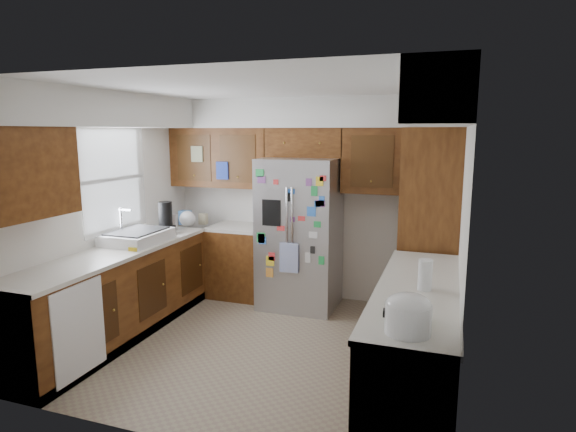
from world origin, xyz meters
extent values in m
plane|color=gray|center=(0.00, 0.00, 0.00)|extent=(3.60, 3.60, 0.00)
cube|color=white|center=(0.00, 1.60, 1.25)|extent=(3.60, 0.04, 2.50)
cube|color=white|center=(-1.80, 0.00, 1.25)|extent=(0.04, 3.20, 2.50)
cube|color=white|center=(1.80, 0.00, 1.25)|extent=(0.04, 3.20, 2.50)
cube|color=white|center=(0.00, -1.60, 1.25)|extent=(3.60, 0.04, 2.50)
cube|color=white|center=(0.00, 0.00, 2.51)|extent=(3.60, 3.20, 0.02)
cube|color=silver|center=(0.00, 1.41, 2.33)|extent=(3.60, 0.38, 0.35)
cube|color=silver|center=(-1.61, 0.00, 2.33)|extent=(0.38, 3.20, 0.35)
cube|color=silver|center=(1.61, 0.00, 2.33)|extent=(0.38, 3.20, 0.35)
cube|color=#411F0C|center=(-1.14, 1.43, 1.77)|extent=(1.33, 0.34, 0.75)
cube|color=#411F0C|center=(1.14, 1.43, 1.77)|extent=(1.33, 0.34, 0.75)
cube|color=#411F0C|center=(-1.63, -1.15, 1.77)|extent=(0.34, 0.85, 0.75)
cube|color=white|center=(-1.79, 0.10, 1.60)|extent=(0.02, 0.90, 1.05)
cube|color=white|center=(-1.75, 0.10, 1.60)|extent=(0.01, 1.02, 1.15)
cube|color=#1C35A4|center=(-1.03, 1.24, 1.62)|extent=(0.16, 0.02, 0.22)
cube|color=beige|center=(-1.39, 1.24, 1.82)|extent=(0.16, 0.02, 0.20)
cube|color=#411F0C|center=(-1.50, -0.30, 0.44)|extent=(0.60, 2.60, 0.88)
cube|color=#411F0C|center=(-0.83, 1.30, 0.44)|extent=(0.75, 0.60, 0.88)
cube|color=silver|center=(-1.50, -0.30, 0.90)|extent=(0.63, 2.60, 0.04)
cube|color=silver|center=(-0.83, 1.30, 0.90)|extent=(0.75, 0.60, 0.04)
cube|color=black|center=(-1.50, -0.30, 0.05)|extent=(0.60, 2.60, 0.10)
cube|color=white|center=(-1.19, -1.15, 0.46)|extent=(0.01, 0.58, 0.80)
cube|color=#411F0C|center=(1.50, -0.47, 0.44)|extent=(0.60, 2.25, 0.88)
cube|color=silver|center=(1.50, -0.47, 0.90)|extent=(0.63, 2.25, 0.04)
cube|color=black|center=(1.50, -0.47, 0.05)|extent=(0.60, 2.25, 0.10)
cube|color=#411F0C|center=(1.50, 1.15, 1.07)|extent=(0.60, 0.90, 2.15)
cube|color=#A7A7AC|center=(0.00, 1.21, 0.90)|extent=(0.90, 0.75, 1.80)
cylinder|color=silver|center=(-0.03, 0.82, 1.05)|extent=(0.02, 0.02, 0.90)
cylinder|color=silver|center=(0.03, 0.82, 1.05)|extent=(0.02, 0.02, 0.90)
cube|color=black|center=(-0.22, 0.83, 1.20)|extent=(0.22, 0.01, 0.30)
cube|color=white|center=(0.00, 0.80, 0.70)|extent=(0.22, 0.01, 0.34)
cube|color=white|center=(0.21, 0.82, 0.72)|extent=(0.06, 0.00, 0.12)
cube|color=black|center=(0.27, 0.82, 0.81)|extent=(0.05, 0.00, 0.08)
cube|color=blue|center=(0.32, 0.82, 1.33)|extent=(0.07, 0.00, 0.07)
cube|color=red|center=(-0.16, 0.82, 1.55)|extent=(0.06, 0.00, 0.06)
cube|color=#8C4C99|center=(-0.34, 0.82, 1.57)|extent=(0.10, 0.00, 0.08)
cube|color=#8C4C99|center=(0.22, 0.82, 1.56)|extent=(0.07, 0.00, 0.08)
cube|color=green|center=(0.28, 0.82, 1.47)|extent=(0.07, 0.00, 0.11)
cube|color=black|center=(-0.02, 0.82, 1.39)|extent=(0.05, 0.00, 0.10)
cube|color=blue|center=(0.25, 0.82, 1.24)|extent=(0.10, 0.00, 0.11)
cube|color=green|center=(-0.36, 0.82, 1.65)|extent=(0.10, 0.00, 0.09)
cube|color=blue|center=(0.02, 0.82, 1.45)|extent=(0.08, 0.00, 0.06)
cube|color=#8C4C99|center=(0.03, 0.82, 1.14)|extent=(0.06, 0.00, 0.06)
cube|color=orange|center=(-0.25, 0.82, 0.50)|extent=(0.09, 0.00, 0.11)
cube|color=green|center=(-0.35, 0.82, 0.90)|extent=(0.10, 0.00, 0.11)
cube|color=white|center=(-0.35, 0.82, 0.90)|extent=(0.08, 0.00, 0.11)
cube|color=red|center=(-0.22, 0.82, 0.69)|extent=(0.08, 0.00, 0.10)
cube|color=red|center=(0.14, 0.82, 1.16)|extent=(0.08, 0.00, 0.05)
cube|color=white|center=(0.28, 0.82, 0.98)|extent=(0.10, 0.00, 0.07)
cube|color=green|center=(0.32, 0.82, 1.10)|extent=(0.08, 0.00, 0.07)
cube|color=blue|center=(-0.33, 0.82, 0.87)|extent=(0.09, 0.00, 0.09)
cube|color=green|center=(0.37, 0.82, 0.70)|extent=(0.07, 0.00, 0.10)
cube|color=#8C4C99|center=(-0.07, 0.82, 0.60)|extent=(0.09, 0.00, 0.08)
cube|color=yellow|center=(-0.24, 0.82, 0.63)|extent=(0.10, 0.00, 0.11)
cube|color=red|center=(-0.11, 0.82, 1.03)|extent=(0.09, 0.00, 0.06)
cube|color=yellow|center=(0.34, 0.82, 1.58)|extent=(0.08, 0.00, 0.10)
cube|color=blue|center=(0.37, 0.82, 1.36)|extent=(0.06, 0.00, 0.11)
cube|color=#8C4C99|center=(0.35, 0.82, 1.33)|extent=(0.11, 0.00, 0.07)
cube|color=red|center=(0.38, 0.82, 1.61)|extent=(0.07, 0.00, 0.06)
cube|color=#411F0C|center=(0.00, 1.43, 1.98)|extent=(0.96, 0.34, 0.35)
sphere|color=#1A42A9|center=(-0.38, 1.41, 2.28)|extent=(0.25, 0.25, 0.25)
cylinder|color=black|center=(0.22, 1.45, 2.22)|extent=(0.26, 0.26, 0.15)
ellipsoid|color=#333338|center=(0.22, 1.45, 2.30)|extent=(0.24, 0.24, 0.11)
cube|color=white|center=(-1.50, 0.10, 0.98)|extent=(0.52, 0.70, 0.12)
cube|color=black|center=(-1.50, 0.10, 1.04)|extent=(0.44, 0.60, 0.02)
cylinder|color=silver|center=(-1.70, 0.10, 1.14)|extent=(0.02, 0.02, 0.30)
cylinder|color=silver|center=(-1.64, 0.10, 1.27)|extent=(0.16, 0.02, 0.02)
cube|color=gold|center=(-1.30, -0.17, 0.94)|extent=(0.10, 0.18, 0.04)
cube|color=black|center=(-1.46, 0.58, 0.97)|extent=(0.18, 0.14, 0.10)
cylinder|color=black|center=(-1.46, 0.58, 1.16)|extent=(0.16, 0.16, 0.28)
cylinder|color=#A7A7AC|center=(-1.50, 0.78, 1.02)|extent=(0.14, 0.14, 0.20)
sphere|color=white|center=(-1.44, 1.05, 1.02)|extent=(0.20, 0.20, 0.20)
cube|color=#3F72B2|center=(-1.54, 1.16, 1.01)|extent=(0.14, 0.10, 0.18)
cube|color=#BFB28C|center=(-1.33, 1.26, 0.99)|extent=(0.10, 0.08, 0.14)
cylinder|color=white|center=(-1.46, 0.46, 0.98)|extent=(0.08, 0.08, 0.11)
cylinder|color=white|center=(1.50, -1.38, 1.01)|extent=(0.28, 0.28, 0.18)
ellipsoid|color=white|center=(1.50, -1.38, 1.10)|extent=(0.27, 0.27, 0.12)
cube|color=black|center=(1.37, -1.38, 1.03)|extent=(0.04, 0.06, 0.04)
cylinder|color=white|center=(1.55, -0.52, 1.04)|extent=(0.11, 0.11, 0.24)
camera|label=1|loc=(1.71, -4.18, 2.11)|focal=30.00mm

